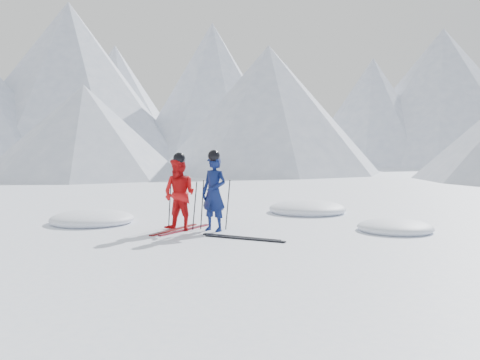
# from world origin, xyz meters

# --- Properties ---
(ground) EXTENTS (160.00, 160.00, 0.00)m
(ground) POSITION_xyz_m (0.00, 0.00, 0.00)
(ground) COLOR white
(ground) RESTS_ON ground
(mountain_range) EXTENTS (106.15, 62.94, 15.53)m
(mountain_range) POSITION_xyz_m (5.71, 35.31, 6.72)
(mountain_range) COLOR #B2BCD1
(mountain_range) RESTS_ON ground
(skier_blue) EXTENTS (0.70, 0.60, 1.63)m
(skier_blue) POSITION_xyz_m (-2.00, 0.45, 0.82)
(skier_blue) COLOR #0C194D
(skier_blue) RESTS_ON ground
(skier_red) EXTENTS (0.91, 0.81, 1.58)m
(skier_red) POSITION_xyz_m (-2.75, 0.38, 0.79)
(skier_red) COLOR red
(skier_red) RESTS_ON ground
(pole_blue_left) EXTENTS (0.11, 0.08, 1.09)m
(pole_blue_left) POSITION_xyz_m (-2.30, 0.60, 0.54)
(pole_blue_left) COLOR black
(pole_blue_left) RESTS_ON ground
(pole_blue_right) EXTENTS (0.11, 0.07, 1.09)m
(pole_blue_right) POSITION_xyz_m (-1.75, 0.70, 0.54)
(pole_blue_right) COLOR black
(pole_blue_right) RESTS_ON ground
(pole_red_left) EXTENTS (0.11, 0.09, 1.05)m
(pole_red_left) POSITION_xyz_m (-3.05, 0.63, 0.53)
(pole_red_left) COLOR black
(pole_red_left) RESTS_ON ground
(pole_red_right) EXTENTS (0.11, 0.08, 1.05)m
(pole_red_right) POSITION_xyz_m (-2.45, 0.53, 0.53)
(pole_red_right) COLOR black
(pole_red_right) RESTS_ON ground
(ski_worn_left) EXTENTS (0.57, 1.66, 0.03)m
(ski_worn_left) POSITION_xyz_m (-2.87, 0.38, 0.01)
(ski_worn_left) COLOR black
(ski_worn_left) RESTS_ON ground
(ski_worn_right) EXTENTS (0.68, 1.62, 0.03)m
(ski_worn_right) POSITION_xyz_m (-2.63, 0.38, 0.01)
(ski_worn_right) COLOR black
(ski_worn_right) RESTS_ON ground
(ski_loose_a) EXTENTS (1.65, 0.58, 0.03)m
(ski_loose_a) POSITION_xyz_m (-1.29, -0.29, 0.01)
(ski_loose_a) COLOR black
(ski_loose_a) RESTS_ON ground
(ski_loose_b) EXTENTS (1.67, 0.53, 0.03)m
(ski_loose_b) POSITION_xyz_m (-1.19, -0.44, 0.01)
(ski_loose_b) COLOR black
(ski_loose_b) RESTS_ON ground
(snow_lumps) EXTENTS (10.27, 7.17, 0.46)m
(snow_lumps) POSITION_xyz_m (-1.05, 1.94, 0.00)
(snow_lumps) COLOR white
(snow_lumps) RESTS_ON ground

